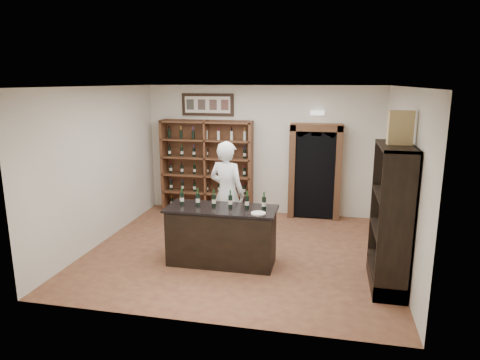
% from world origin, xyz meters
% --- Properties ---
extents(floor, '(5.50, 5.50, 0.00)m').
position_xyz_m(floor, '(0.00, 0.00, 0.00)').
color(floor, brown).
rests_on(floor, ground).
extents(ceiling, '(5.50, 5.50, 0.00)m').
position_xyz_m(ceiling, '(0.00, 0.00, 3.00)').
color(ceiling, white).
rests_on(ceiling, wall_back).
extents(wall_back, '(5.50, 0.04, 3.00)m').
position_xyz_m(wall_back, '(0.00, 2.50, 1.50)').
color(wall_back, beige).
rests_on(wall_back, ground).
extents(wall_left, '(0.04, 5.00, 3.00)m').
position_xyz_m(wall_left, '(-2.75, 0.00, 1.50)').
color(wall_left, beige).
rests_on(wall_left, ground).
extents(wall_right, '(0.04, 5.00, 3.00)m').
position_xyz_m(wall_right, '(2.75, 0.00, 1.50)').
color(wall_right, beige).
rests_on(wall_right, ground).
extents(wine_shelf, '(2.20, 0.38, 2.20)m').
position_xyz_m(wine_shelf, '(-1.30, 2.33, 1.10)').
color(wine_shelf, brown).
rests_on(wine_shelf, ground).
extents(framed_picture, '(1.25, 0.04, 0.52)m').
position_xyz_m(framed_picture, '(-1.30, 2.47, 2.55)').
color(framed_picture, black).
rests_on(framed_picture, wall_back).
extents(arched_doorway, '(1.17, 0.35, 2.17)m').
position_xyz_m(arched_doorway, '(1.25, 2.33, 1.14)').
color(arched_doorway, black).
rests_on(arched_doorway, ground).
extents(emergency_light, '(0.30, 0.10, 0.10)m').
position_xyz_m(emergency_light, '(1.25, 2.42, 2.40)').
color(emergency_light, white).
rests_on(emergency_light, wall_back).
extents(tasting_counter, '(1.88, 0.78, 1.00)m').
position_xyz_m(tasting_counter, '(-0.20, -0.60, 0.49)').
color(tasting_counter, black).
rests_on(tasting_counter, ground).
extents(counter_bottle_0, '(0.07, 0.07, 0.30)m').
position_xyz_m(counter_bottle_0, '(-0.92, -0.54, 1.11)').
color(counter_bottle_0, black).
rests_on(counter_bottle_0, tasting_counter).
extents(counter_bottle_1, '(0.07, 0.07, 0.30)m').
position_xyz_m(counter_bottle_1, '(-0.63, -0.54, 1.11)').
color(counter_bottle_1, black).
rests_on(counter_bottle_1, tasting_counter).
extents(counter_bottle_2, '(0.07, 0.07, 0.30)m').
position_xyz_m(counter_bottle_2, '(-0.34, -0.54, 1.11)').
color(counter_bottle_2, black).
rests_on(counter_bottle_2, tasting_counter).
extents(counter_bottle_3, '(0.07, 0.07, 0.30)m').
position_xyz_m(counter_bottle_3, '(-0.06, -0.54, 1.11)').
color(counter_bottle_3, black).
rests_on(counter_bottle_3, tasting_counter).
extents(counter_bottle_4, '(0.07, 0.07, 0.30)m').
position_xyz_m(counter_bottle_4, '(0.23, -0.54, 1.11)').
color(counter_bottle_4, black).
rests_on(counter_bottle_4, tasting_counter).
extents(counter_bottle_5, '(0.07, 0.07, 0.30)m').
position_xyz_m(counter_bottle_5, '(0.52, -0.54, 1.11)').
color(counter_bottle_5, black).
rests_on(counter_bottle_5, tasting_counter).
extents(side_cabinet, '(0.48, 1.20, 2.20)m').
position_xyz_m(side_cabinet, '(2.52, -0.90, 0.75)').
color(side_cabinet, black).
rests_on(side_cabinet, ground).
extents(shopkeeper, '(0.85, 0.69, 2.01)m').
position_xyz_m(shopkeeper, '(-0.32, 0.31, 1.01)').
color(shopkeeper, white).
rests_on(shopkeeper, ground).
extents(plate, '(0.24, 0.24, 0.02)m').
position_xyz_m(plate, '(0.47, -0.81, 1.01)').
color(plate, silver).
rests_on(plate, tasting_counter).
extents(wine_crate, '(0.35, 0.16, 0.49)m').
position_xyz_m(wine_crate, '(2.52, -0.89, 2.44)').
color(wine_crate, tan).
rests_on(wine_crate, side_cabinet).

